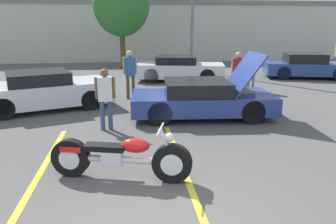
{
  "coord_description": "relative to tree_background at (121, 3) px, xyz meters",
  "views": [
    {
      "loc": [
        -0.34,
        -3.61,
        2.7
      ],
      "look_at": [
        0.54,
        3.42,
        0.8
      ],
      "focal_mm": 35.0,
      "sensor_mm": 36.0,
      "label": 1
    }
  ],
  "objects": [
    {
      "name": "parking_stripe_foreground",
      "position": [
        -1.45,
        -15.0,
        -3.89
      ],
      "size": [
        0.12,
        5.65,
        0.01
      ],
      "primitive_type": "cube",
      "color": "yellow",
      "rests_on": "ground"
    },
    {
      "name": "parked_car_mid_row",
      "position": [
        2.77,
        -4.76,
        -3.3
      ],
      "size": [
        4.49,
        2.59,
        1.2
      ],
      "rotation": [
        0.0,
        0.0,
        -0.2
      ],
      "color": "silver",
      "rests_on": "ground"
    },
    {
      "name": "spectator_near_motorcycle",
      "position": [
        4.38,
        -8.67,
        -2.87
      ],
      "size": [
        0.52,
        0.22,
        1.71
      ],
      "color": "brown",
      "rests_on": "ground"
    },
    {
      "name": "spectator_midground",
      "position": [
        -0.35,
        -12.2,
        -2.93
      ],
      "size": [
        0.52,
        0.21,
        1.62
      ],
      "color": "#38476B",
      "rests_on": "ground"
    },
    {
      "name": "show_car_hood_open",
      "position": [
        2.45,
        -11.24,
        -3.34
      ],
      "size": [
        4.28,
        2.13,
        1.91
      ],
      "rotation": [
        0.0,
        0.0,
        -0.07
      ],
      "color": "navy",
      "rests_on": "ground"
    },
    {
      "name": "far_building",
      "position": [
        0.58,
        5.82,
        -1.56
      ],
      "size": [
        32.0,
        4.2,
        4.4
      ],
      "color": "beige",
      "rests_on": "ground"
    },
    {
      "name": "parked_car_left_row",
      "position": [
        -2.5,
        -9.64,
        -3.29
      ],
      "size": [
        4.52,
        3.2,
        1.24
      ],
      "rotation": [
        0.0,
        0.0,
        0.36
      ],
      "color": "silver",
      "rests_on": "ground"
    },
    {
      "name": "parked_car_right_row",
      "position": [
        9.44,
        -4.68,
        -3.3
      ],
      "size": [
        4.54,
        2.78,
        1.26
      ],
      "rotation": [
        0.0,
        0.0,
        -0.25
      ],
      "color": "navy",
      "rests_on": "ground"
    },
    {
      "name": "spectator_by_show_car",
      "position": [
        5.33,
        -7.62,
        -2.96
      ],
      "size": [
        0.52,
        0.21,
        1.59
      ],
      "color": "gray",
      "rests_on": "ground"
    },
    {
      "name": "motorcycle",
      "position": [
        0.06,
        -15.1,
        -3.47
      ],
      "size": [
        2.52,
        0.94,
        0.99
      ],
      "rotation": [
        0.0,
        0.0,
        -0.26
      ],
      "color": "black",
      "rests_on": "ground"
    },
    {
      "name": "tree_background",
      "position": [
        0.0,
        0.0,
        0.0
      ],
      "size": [
        3.38,
        3.38,
        5.85
      ],
      "color": "brown",
      "rests_on": "ground"
    },
    {
      "name": "parking_stripe_middle",
      "position": [
        1.25,
        -15.0,
        -3.89
      ],
      "size": [
        0.12,
        5.65,
        0.01
      ],
      "primitive_type": "cube",
      "color": "yellow",
      "rests_on": "ground"
    },
    {
      "name": "spectator_far_lot",
      "position": [
        0.34,
        -8.51,
        -2.82
      ],
      "size": [
        0.52,
        0.23,
        1.79
      ],
      "color": "brown",
      "rests_on": "ground"
    }
  ]
}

